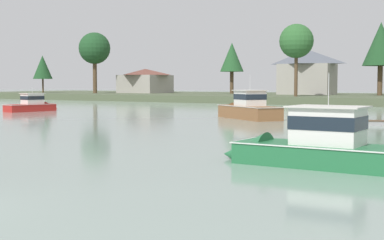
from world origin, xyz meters
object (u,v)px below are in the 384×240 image
Objects in this scene: cruiser_green at (309,152)px; cruiser_red at (35,107)px; dinghy_grey at (368,123)px; mooring_buoy_green at (330,111)px; cruiser_wood at (245,112)px.

cruiser_red is (-43.64, 25.97, -0.06)m from cruiser_green.
cruiser_green is 50.78m from cruiser_red.
dinghy_grey is 20.94m from mooring_buoy_green.
cruiser_green is 0.98× the size of cruiser_wood.
cruiser_red is at bearing 149.24° from cruiser_green.
cruiser_green is 1.21× the size of cruiser_red.
cruiser_red is at bearing -178.08° from cruiser_wood.
cruiser_wood reaches higher than dinghy_grey.
dinghy_grey is 12.90m from cruiser_wood.
cruiser_green is 44.68m from mooring_buoy_green.
cruiser_wood reaches higher than cruiser_green.
mooring_buoy_green is at bearing 28.19° from cruiser_red.
dinghy_grey is at bearing -2.61° from cruiser_red.
mooring_buoy_green is (-8.74, 19.03, -0.07)m from dinghy_grey.
mooring_buoy_green is at bearing 76.68° from cruiser_wood.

